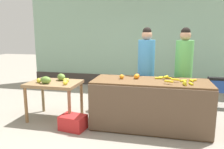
{
  "coord_description": "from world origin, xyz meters",
  "views": [
    {
      "loc": [
        0.61,
        -3.86,
        1.7
      ],
      "look_at": [
        -0.3,
        0.15,
        0.92
      ],
      "focal_mm": 35.17,
      "sensor_mm": 36.0,
      "label": 1
    }
  ],
  "objects": [
    {
      "name": "produce_sack",
      "position": [
        -0.69,
        0.66,
        0.27
      ],
      "size": [
        0.44,
        0.4,
        0.54
      ],
      "primitive_type": "ellipsoid",
      "rotation": [
        0.0,
        0.0,
        0.33
      ],
      "color": "maroon",
      "rests_on": "ground"
    },
    {
      "name": "ground_plane",
      "position": [
        0.0,
        0.0,
        0.0
      ],
      "size": [
        24.0,
        24.0,
        0.0
      ],
      "primitive_type": "plane",
      "color": "gray"
    },
    {
      "name": "vendor_woman_green_shirt",
      "position": [
        1.05,
        0.66,
        0.91
      ],
      "size": [
        0.34,
        0.34,
        1.81
      ],
      "color": "#33333D",
      "rests_on": "ground"
    },
    {
      "name": "side_table_wooden",
      "position": [
        -1.43,
        0.0,
        0.65
      ],
      "size": [
        0.99,
        0.72,
        0.75
      ],
      "color": "olive",
      "rests_on": "ground"
    },
    {
      "name": "vendor_woman_blue_shirt",
      "position": [
        0.31,
        0.64,
        0.92
      ],
      "size": [
        0.34,
        0.34,
        1.82
      ],
      "color": "#33333D",
      "rests_on": "ground"
    },
    {
      "name": "banana_bunch_pile",
      "position": [
        0.88,
        0.01,
        0.9
      ],
      "size": [
        0.72,
        0.6,
        0.07
      ],
      "color": "gold",
      "rests_on": "fruit_stall_counter"
    },
    {
      "name": "parked_motorcycle",
      "position": [
        2.0,
        1.45,
        0.4
      ],
      "size": [
        1.6,
        0.18,
        0.88
      ],
      "color": "black",
      "rests_on": "ground"
    },
    {
      "name": "mango_papaya_pile",
      "position": [
        -1.42,
        -0.01,
        0.82
      ],
      "size": [
        0.7,
        0.54,
        0.14
      ],
      "color": "yellow",
      "rests_on": "side_table_wooden"
    },
    {
      "name": "produce_crate",
      "position": [
        -0.89,
        -0.41,
        0.13
      ],
      "size": [
        0.48,
        0.39,
        0.26
      ],
      "primitive_type": "cube",
      "rotation": [
        0.0,
        0.0,
        -0.16
      ],
      "color": "red",
      "rests_on": "ground"
    },
    {
      "name": "market_wall_back",
      "position": [
        0.0,
        3.12,
        1.76
      ],
      "size": [
        7.36,
        0.23,
        3.58
      ],
      "color": "#8CB299",
      "rests_on": "ground"
    },
    {
      "name": "orange_pile",
      "position": [
        0.12,
        0.08,
        0.92
      ],
      "size": [
        0.36,
        0.21,
        0.09
      ],
      "color": "orange",
      "rests_on": "fruit_stall_counter"
    },
    {
      "name": "fruit_stall_counter",
      "position": [
        0.44,
        -0.01,
        0.44
      ],
      "size": [
        2.05,
        0.81,
        0.87
      ],
      "color": "brown",
      "rests_on": "ground"
    }
  ]
}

